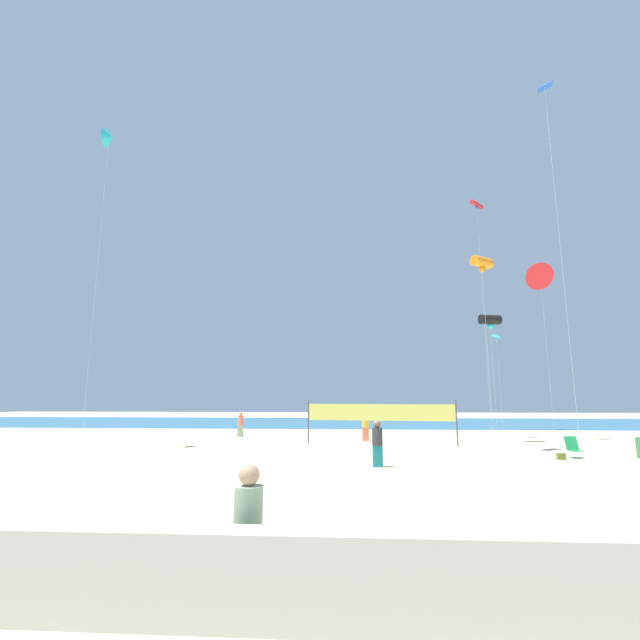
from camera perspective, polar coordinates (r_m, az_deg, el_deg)
ground_plane at (r=16.80m, az=5.03°, el=-18.69°), size 120.00×120.00×0.00m
ocean_band at (r=46.51m, az=4.26°, el=-13.08°), size 120.00×20.00×0.01m
boardwalk_ledge at (r=5.79m, az=7.57°, el=-30.55°), size 28.00×0.44×1.04m
mother_figure at (r=6.47m, az=-9.33°, el=-24.78°), size 0.38×0.38×1.68m
toddler_figure at (r=6.39m, az=-5.77°, el=-29.31°), size 0.19×0.19×0.82m
beachgoer_mustard_shirt at (r=26.98m, az=5.91°, el=-13.34°), size 0.40×0.40×1.77m
beachgoer_charcoal_shirt at (r=17.28m, az=7.44°, el=-15.35°), size 0.39×0.39×1.71m
beachgoer_coral_shirt at (r=29.95m, az=-10.24°, el=-13.05°), size 0.37×0.37×1.62m
folding_beach_chair at (r=22.46m, az=29.96°, el=-14.03°), size 0.52×0.65×0.89m
volleyball_net at (r=25.18m, az=7.75°, el=-11.98°), size 8.16×1.24×2.40m
beach_handbag at (r=21.60m, az=28.76°, el=-15.23°), size 0.33×0.17×0.27m
kite_blue_diamond at (r=25.31m, az=27.06°, el=24.91°), size 0.89×0.88×17.05m
kite_red_tube at (r=40.64m, az=19.63°, el=13.77°), size 1.41×1.48×18.82m
kite_cyan_diamond at (r=31.30m, az=21.94°, el=-2.00°), size 0.83×0.83×6.76m
kite_black_tube at (r=28.47m, az=21.15°, el=-0.04°), size 1.37×0.86×7.47m
kite_orange_tube at (r=24.62m, az=20.21°, el=6.95°), size 1.33×1.19×9.79m
kite_cyan_delta at (r=29.90m, az=-25.65°, el=20.46°), size 0.60×1.11×17.79m
kite_red_delta at (r=31.91m, az=26.64°, el=5.03°), size 1.49×1.51×11.14m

